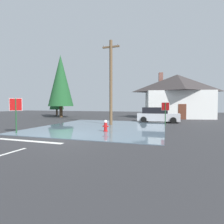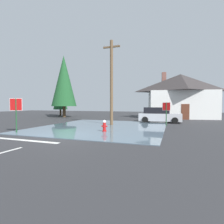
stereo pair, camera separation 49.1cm
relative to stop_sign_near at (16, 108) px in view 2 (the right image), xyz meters
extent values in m
cube|color=#2D2D30|center=(3.36, 0.18, -1.72)|extent=(80.00, 80.00, 0.10)
cube|color=slate|center=(4.28, 4.87, -1.65)|extent=(10.14, 11.38, 0.04)
cube|color=silver|center=(2.56, -1.74, -1.66)|extent=(4.14, 0.37, 0.01)
cylinder|color=#1E4C28|center=(0.00, 0.00, -0.52)|extent=(0.08, 0.08, 2.30)
cube|color=white|center=(0.00, 0.00, 0.24)|extent=(0.78, 0.31, 0.82)
cube|color=red|center=(0.00, 0.00, 0.24)|extent=(0.74, 0.30, 0.78)
cylinder|color=red|center=(5.40, 2.33, -1.62)|extent=(0.30, 0.30, 0.10)
cylinder|color=red|center=(5.40, 2.33, -1.29)|extent=(0.22, 0.22, 0.55)
sphere|color=white|center=(5.40, 2.33, -0.95)|extent=(0.24, 0.24, 0.24)
cylinder|color=red|center=(5.24, 2.33, -1.26)|extent=(0.10, 0.09, 0.09)
cylinder|color=red|center=(5.56, 2.33, -1.26)|extent=(0.10, 0.09, 0.09)
cylinder|color=red|center=(5.40, 2.17, -1.26)|extent=(0.11, 0.10, 0.11)
cylinder|color=brown|center=(4.51, 6.38, 2.22)|extent=(0.28, 0.28, 7.77)
cube|color=brown|center=(4.51, 6.38, 5.51)|extent=(1.60, 0.14, 0.14)
cylinder|color=slate|center=(3.84, 6.38, 5.64)|extent=(0.10, 0.10, 0.12)
cylinder|color=slate|center=(5.18, 6.38, 5.64)|extent=(0.10, 0.10, 0.12)
cylinder|color=#1E4C28|center=(9.33, 7.48, -0.62)|extent=(0.08, 0.08, 2.09)
cube|color=white|center=(9.33, 7.48, 0.08)|extent=(0.70, 0.24, 0.73)
cube|color=red|center=(9.33, 7.48, 0.08)|extent=(0.66, 0.23, 0.68)
cube|color=silver|center=(10.87, 18.17, 0.24)|extent=(9.54, 7.23, 3.81)
pyramid|color=#332D2D|center=(10.87, 18.17, 3.38)|extent=(10.30, 7.81, 2.47)
cube|color=brown|center=(8.56, 18.81, 4.00)|extent=(0.70, 0.70, 2.23)
cube|color=#592D1E|center=(11.39, 15.31, -0.67)|extent=(0.99, 0.24, 2.00)
cube|color=silver|center=(8.61, 10.54, -1.09)|extent=(4.36, 1.85, 0.79)
cube|color=black|center=(8.26, 10.54, -0.37)|extent=(2.62, 1.63, 0.65)
cylinder|color=black|center=(10.09, 11.46, -1.35)|extent=(0.64, 0.22, 0.64)
cylinder|color=black|center=(10.09, 9.62, -1.35)|extent=(0.64, 0.22, 0.64)
cylinder|color=black|center=(7.12, 11.45, -1.35)|extent=(0.64, 0.22, 0.64)
cylinder|color=black|center=(7.13, 9.62, -1.35)|extent=(0.64, 0.22, 0.64)
cylinder|color=#4C3823|center=(-5.95, 14.22, -0.82)|extent=(0.47, 0.47, 1.70)
cone|color=#1E5128|center=(-5.95, 14.22, 3.90)|extent=(3.77, 3.77, 7.73)
cylinder|color=#4C3823|center=(-8.96, 17.51, -1.12)|extent=(0.31, 0.31, 1.10)
cone|color=#194723|center=(-8.96, 17.51, 1.94)|extent=(2.44, 2.44, 5.01)
camera|label=1|loc=(9.40, -9.14, 0.21)|focal=28.24mm
camera|label=2|loc=(9.87, -8.99, 0.21)|focal=28.24mm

